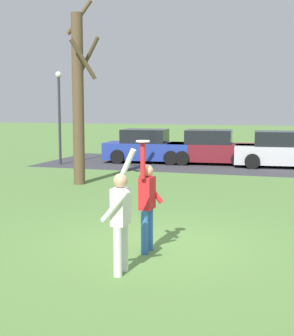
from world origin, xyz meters
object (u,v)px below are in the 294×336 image
(person_catcher, at_px, (147,200))
(parked_car_silver, at_px, (281,151))
(lamppost_by_lot, at_px, (59,108))
(bare_tree_tall, at_px, (79,95))
(frisbee_disc, at_px, (143,141))
(person_defender, at_px, (121,215))
(parked_car_maroon, at_px, (211,148))
(parked_car_blue, at_px, (147,147))

(person_catcher, distance_m, parked_car_silver, 14.00)
(parked_car_silver, distance_m, lamppost_by_lot, 10.21)
(person_catcher, xyz_separation_m, bare_tree_tall, (-4.61, 6.92, 2.08))
(frisbee_disc, height_order, bare_tree_tall, bare_tree_tall)
(lamppost_by_lot, bearing_deg, person_defender, -59.05)
(frisbee_disc, bearing_deg, lamppost_by_lot, 123.21)
(parked_car_maroon, xyz_separation_m, parked_car_silver, (3.19, -0.31, 0.00))
(person_defender, height_order, lamppost_by_lot, lamppost_by_lot)
(person_catcher, height_order, parked_car_blue, person_catcher)
(person_catcher, relative_size, frisbee_disc, 8.43)
(person_catcher, height_order, parked_car_maroon, person_catcher)
(parked_car_blue, height_order, lamppost_by_lot, lamppost_by_lot)
(parked_car_blue, distance_m, bare_tree_tall, 7.36)
(person_catcher, relative_size, person_defender, 1.02)
(parked_car_silver, bearing_deg, person_defender, -102.21)
(person_defender, relative_size, parked_car_maroon, 0.48)
(bare_tree_tall, bearing_deg, frisbee_disc, -57.24)
(bare_tree_tall, distance_m, lamppost_by_lot, 5.96)
(frisbee_disc, bearing_deg, parked_car_silver, 82.22)
(person_catcher, height_order, person_defender, person_catcher)
(person_catcher, height_order, frisbee_disc, frisbee_disc)
(person_catcher, relative_size, parked_car_silver, 0.49)
(frisbee_disc, xyz_separation_m, parked_car_maroon, (-1.26, 14.39, -1.37))
(parked_car_maroon, bearing_deg, lamppost_by_lot, -165.65)
(frisbee_disc, distance_m, parked_car_silver, 14.28)
(person_defender, height_order, bare_tree_tall, bare_tree_tall)
(parked_car_silver, bearing_deg, parked_car_blue, 174.89)
(parked_car_silver, bearing_deg, person_catcher, -102.67)
(parked_car_silver, relative_size, lamppost_by_lot, 0.99)
(person_defender, distance_m, parked_car_maroon, 15.48)
(lamppost_by_lot, bearing_deg, bare_tree_tall, -56.16)
(parked_car_maroon, bearing_deg, parked_car_silver, -10.28)
(person_defender, xyz_separation_m, frisbee_disc, (0.04, 1.04, 1.11))
(person_catcher, height_order, bare_tree_tall, bare_tree_tall)
(lamppost_by_lot, bearing_deg, parked_car_blue, 29.49)
(person_catcher, bearing_deg, bare_tree_tall, -144.04)
(parked_car_silver, relative_size, bare_tree_tall, 0.67)
(person_catcher, relative_size, bare_tree_tall, 0.33)
(person_defender, bearing_deg, lamppost_by_lot, 33.25)
(person_defender, xyz_separation_m, parked_car_silver, (1.97, 15.12, -0.25))
(parked_car_maroon, relative_size, lamppost_by_lot, 0.99)
(person_defender, distance_m, bare_tree_tall, 9.59)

